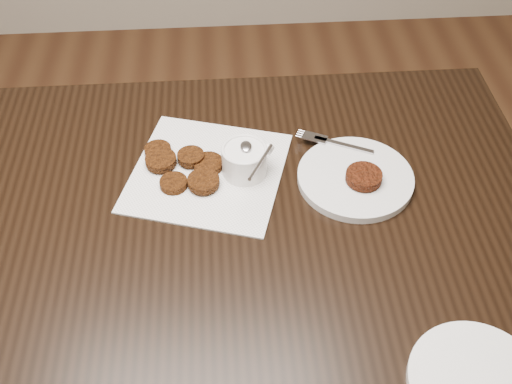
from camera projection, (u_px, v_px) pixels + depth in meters
table at (204, 332)px, 1.36m from camera, size 1.32×0.85×0.75m
napkin at (208, 172)px, 1.18m from camera, size 0.35×0.35×0.00m
sauce_ramekin at (244, 148)px, 1.13m from camera, size 0.15×0.15×0.12m
patty_cluster at (182, 164)px, 1.17m from camera, size 0.22×0.22×0.02m
plate_with_patty at (356, 175)px, 1.15m from camera, size 0.29×0.29×0.03m
plate_empty at (478, 384)px, 0.87m from camera, size 0.22×0.22×0.01m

